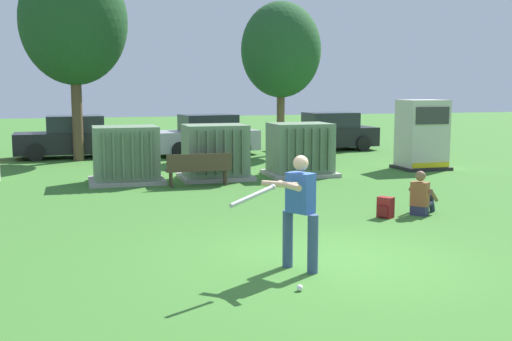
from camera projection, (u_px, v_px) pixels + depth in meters
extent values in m
plane|color=#3D752D|center=(333.00, 260.00, 10.02)|extent=(96.00, 96.00, 0.00)
cube|color=#9E9B93|center=(126.00, 181.00, 18.03)|extent=(2.10, 1.70, 0.12)
cube|color=slate|center=(126.00, 153.00, 17.93)|extent=(1.80, 1.40, 1.50)
cube|color=#5B7056|center=(104.00, 156.00, 17.03)|extent=(0.06, 0.12, 1.27)
cube|color=#5B7056|center=(114.00, 156.00, 17.10)|extent=(0.06, 0.12, 1.27)
cube|color=#5B7056|center=(123.00, 155.00, 17.17)|extent=(0.06, 0.12, 1.27)
cube|color=#5B7056|center=(133.00, 155.00, 17.24)|extent=(0.06, 0.12, 1.27)
cube|color=#5B7056|center=(142.00, 155.00, 17.31)|extent=(0.06, 0.12, 1.27)
cube|color=#5B7056|center=(151.00, 155.00, 17.38)|extent=(0.06, 0.12, 1.27)
cube|color=#9E9B93|center=(215.00, 177.00, 18.76)|extent=(2.10, 1.70, 0.12)
cube|color=slate|center=(215.00, 150.00, 18.65)|extent=(1.80, 1.40, 1.50)
cube|color=#5B7056|center=(199.00, 153.00, 17.75)|extent=(0.06, 0.12, 1.27)
cube|color=#5B7056|center=(208.00, 153.00, 17.82)|extent=(0.06, 0.12, 1.27)
cube|color=#5B7056|center=(216.00, 153.00, 17.89)|extent=(0.06, 0.12, 1.27)
cube|color=#5B7056|center=(225.00, 152.00, 17.96)|extent=(0.06, 0.12, 1.27)
cube|color=#5B7056|center=(234.00, 152.00, 18.03)|extent=(0.06, 0.12, 1.27)
cube|color=#5B7056|center=(242.00, 152.00, 18.10)|extent=(0.06, 0.12, 1.27)
cube|color=#9E9B93|center=(300.00, 173.00, 19.51)|extent=(2.10, 1.70, 0.12)
cube|color=slate|center=(300.00, 147.00, 19.40)|extent=(1.80, 1.40, 1.50)
cube|color=#5B7056|center=(288.00, 150.00, 18.50)|extent=(0.06, 0.12, 1.27)
cube|color=#5B7056|center=(297.00, 150.00, 18.57)|extent=(0.06, 0.12, 1.27)
cube|color=#5B7056|center=(305.00, 150.00, 18.64)|extent=(0.06, 0.12, 1.27)
cube|color=#5B7056|center=(313.00, 150.00, 18.71)|extent=(0.06, 0.12, 1.27)
cube|color=#5B7056|center=(321.00, 149.00, 18.78)|extent=(0.06, 0.12, 1.27)
cube|color=#5B7056|center=(329.00, 149.00, 18.85)|extent=(0.06, 0.12, 1.27)
cube|color=#262626|center=(421.00, 167.00, 21.02)|extent=(1.60, 1.40, 0.10)
cube|color=beige|center=(422.00, 133.00, 20.87)|extent=(1.40, 1.20, 2.20)
cube|color=#383838|center=(433.00, 116.00, 20.19)|extent=(1.19, 0.04, 0.55)
cube|color=yellow|center=(431.00, 165.00, 20.41)|extent=(1.33, 0.04, 0.16)
cube|color=#4C3828|center=(198.00, 170.00, 17.40)|extent=(1.80, 0.41, 0.05)
cube|color=#4C3828|center=(199.00, 162.00, 17.20)|extent=(1.80, 0.05, 0.44)
cylinder|color=#4C3828|center=(170.00, 179.00, 17.35)|extent=(0.06, 0.06, 0.42)
cylinder|color=#4C3828|center=(224.00, 176.00, 17.78)|extent=(0.06, 0.06, 0.42)
cylinder|color=#4C3828|center=(172.00, 180.00, 17.09)|extent=(0.06, 0.06, 0.42)
cylinder|color=#4C3828|center=(226.00, 178.00, 17.51)|extent=(0.06, 0.06, 0.42)
cylinder|color=#384C75|center=(313.00, 244.00, 9.28)|extent=(0.16, 0.16, 0.88)
cylinder|color=#384C75|center=(288.00, 239.00, 9.60)|extent=(0.16, 0.16, 0.88)
cube|color=#3359B2|center=(301.00, 193.00, 9.34)|extent=(0.41, 0.47, 0.60)
sphere|color=#DBAD89|center=(301.00, 163.00, 9.28)|extent=(0.23, 0.23, 0.23)
cylinder|color=#DBAD89|center=(289.00, 186.00, 8.99)|extent=(0.20, 0.55, 0.09)
cylinder|color=#DBAD89|center=(280.00, 184.00, 9.11)|extent=(0.48, 0.41, 0.09)
cylinder|color=#B2B2B7|center=(252.00, 196.00, 8.56)|extent=(0.76, 0.50, 0.21)
sphere|color=#B2B2B7|center=(273.00, 187.00, 8.86)|extent=(0.08, 0.08, 0.08)
sphere|color=white|center=(300.00, 288.00, 8.50)|extent=(0.09, 0.09, 0.09)
cube|color=#282D4C|center=(419.00, 210.00, 13.50)|extent=(0.40, 0.42, 0.20)
cube|color=brown|center=(420.00, 194.00, 13.45)|extent=(0.40, 0.42, 0.52)
sphere|color=brown|center=(420.00, 176.00, 13.40)|extent=(0.22, 0.22, 0.22)
cylinder|color=#282D4C|center=(419.00, 203.00, 13.73)|extent=(0.43, 0.38, 0.13)
cylinder|color=#282D4C|center=(422.00, 201.00, 13.91)|extent=(0.30, 0.28, 0.46)
cylinder|color=#282D4C|center=(428.00, 204.00, 13.61)|extent=(0.43, 0.38, 0.13)
cylinder|color=#282D4C|center=(431.00, 202.00, 13.79)|extent=(0.30, 0.28, 0.46)
cylinder|color=brown|center=(413.00, 194.00, 13.77)|extent=(0.37, 0.32, 0.32)
cylinder|color=brown|center=(434.00, 196.00, 13.51)|extent=(0.37, 0.32, 0.32)
cube|color=maroon|center=(386.00, 207.00, 13.23)|extent=(0.34, 0.38, 0.44)
cube|color=maroon|center=(382.00, 211.00, 13.14)|extent=(0.17, 0.22, 0.22)
cylinder|color=brown|center=(77.00, 119.00, 23.13)|extent=(0.38, 0.38, 3.12)
ellipsoid|color=#1E4723|center=(74.00, 21.00, 22.66)|extent=(3.84, 3.84, 4.57)
cylinder|color=brown|center=(281.00, 123.00, 25.23)|extent=(0.32, 0.32, 2.57)
ellipsoid|color=#235128|center=(281.00, 50.00, 24.84)|extent=(3.17, 3.17, 3.76)
cube|color=black|center=(72.00, 143.00, 24.30)|extent=(4.25, 1.84, 0.80)
cube|color=#262B33|center=(75.00, 124.00, 24.25)|extent=(2.15, 1.63, 0.64)
cylinder|color=black|center=(36.00, 153.00, 23.14)|extent=(0.65, 0.24, 0.64)
cylinder|color=black|center=(37.00, 148.00, 24.74)|extent=(0.65, 0.24, 0.64)
cylinder|color=black|center=(108.00, 150.00, 23.93)|extent=(0.65, 0.24, 0.64)
cylinder|color=black|center=(104.00, 146.00, 25.53)|extent=(0.65, 0.24, 0.64)
cube|color=#B2B2B7|center=(205.00, 140.00, 25.24)|extent=(4.39, 2.23, 0.80)
cube|color=#262B33|center=(208.00, 122.00, 25.20)|extent=(2.29, 1.82, 0.64)
cylinder|color=black|center=(180.00, 150.00, 23.98)|extent=(0.66, 0.30, 0.64)
cylinder|color=black|center=(168.00, 146.00, 25.53)|extent=(0.66, 0.30, 0.64)
cylinder|color=black|center=(243.00, 148.00, 25.01)|extent=(0.66, 0.30, 0.64)
cylinder|color=black|center=(227.00, 144.00, 26.56)|extent=(0.66, 0.30, 0.64)
cube|color=black|center=(327.00, 137.00, 27.14)|extent=(4.25, 1.83, 0.80)
cube|color=#262B33|center=(330.00, 120.00, 27.09)|extent=(2.15, 1.63, 0.64)
cylinder|color=black|center=(306.00, 145.00, 25.98)|extent=(0.65, 0.24, 0.64)
cylinder|color=black|center=(292.00, 142.00, 27.58)|extent=(0.65, 0.24, 0.64)
cylinder|color=black|center=(363.00, 143.00, 26.77)|extent=(0.65, 0.24, 0.64)
cylinder|color=black|center=(346.00, 140.00, 28.37)|extent=(0.65, 0.24, 0.64)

